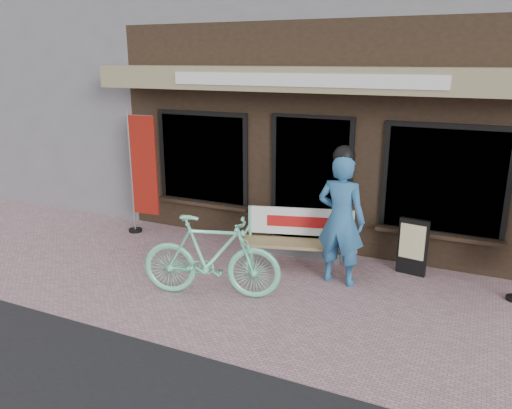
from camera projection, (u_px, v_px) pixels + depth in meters
The scene contains 8 objects.
ground at pixel (260, 297), 6.59m from camera, with size 70.00×70.00×0.00m, color #B88C95.
storefront at pixel (361, 61), 10.07m from camera, with size 7.00×6.77×6.00m.
neighbor_left_near at pixel (65, 53), 13.91m from camera, with size 10.00×7.00×6.40m, color slate.
bench at pixel (300, 234), 7.39m from camera, with size 1.72×0.85×0.91m.
person at pixel (341, 217), 6.79m from camera, with size 0.70×0.49×1.95m.
bicycle at pixel (211, 256), 6.51m from camera, with size 0.52×1.84×1.11m, color #72E0B3.
nobori_red at pixel (142, 172), 8.73m from camera, with size 0.65×0.26×2.19m.
menu_stand at pixel (413, 246), 7.20m from camera, with size 0.43×0.15×0.84m.
Camera 1 is at (2.47, -5.45, 3.03)m, focal length 35.00 mm.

